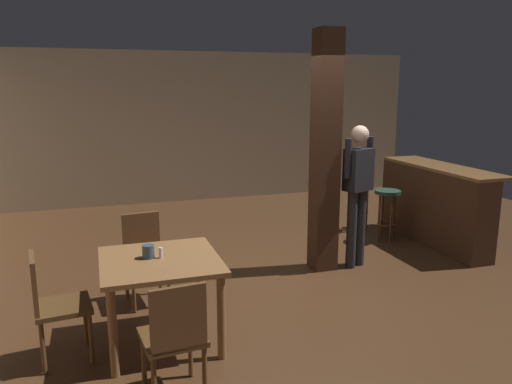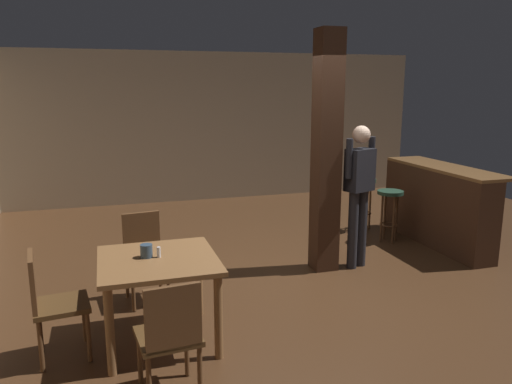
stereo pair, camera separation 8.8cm
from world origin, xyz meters
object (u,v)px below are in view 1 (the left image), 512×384
Objects in this scene: chair_north at (144,253)px; bar_stool_mid at (361,192)px; bar_stool_near at (387,203)px; dining_table at (160,272)px; standing_person at (358,186)px; chair_south at (175,334)px; salt_shaker at (161,253)px; bar_counter at (434,204)px; chair_west at (52,302)px; napkin_cup at (148,252)px.

chair_north is 1.11× the size of bar_stool_mid.
chair_north is 3.60m from bar_stool_near.
dining_table is 0.57× the size of standing_person.
bar_stool_near is at bearing 29.30° from dining_table.
standing_person is at bearing 38.73° from chair_south.
salt_shaker is 0.05× the size of standing_person.
bar_stool_near is (3.40, 1.89, -0.24)m from salt_shaker.
bar_stool_mid is at bearing 37.15° from dining_table.
chair_south is at bearing -89.18° from chair_north.
dining_table is at bearing -157.63° from bar_counter.
chair_west is 0.92m from salt_shaker.
napkin_cup is 0.15× the size of bar_stool_near.
chair_west is 1.00× the size of chair_north.
salt_shaker is (0.87, 0.06, 0.29)m from chair_west.
standing_person is 2.33× the size of bar_stool_near.
bar_counter is at bearing 21.31° from napkin_cup.
chair_west and chair_south have the same top height.
chair_north reaches higher than dining_table.
chair_north is at bearing -169.93° from bar_counter.
bar_stool_mid is at bearing 31.53° from chair_west.
bar_counter is (4.00, 2.51, 0.05)m from chair_south.
napkin_cup is at bearing -158.69° from bar_counter.
chair_west is at bearing -160.84° from bar_counter.
bar_counter reaches higher than bar_stool_near.
standing_person reaches higher than bar_stool_near.
bar_stool_near is (3.43, 2.78, 0.05)m from chair_south.
bar_stool_near is at bearing -84.67° from bar_stool_mid.
chair_south is at bearing -44.81° from chair_west.
salt_shaker is at bearing 62.06° from dining_table.
dining_table is 8.67× the size of napkin_cup.
chair_west is at bearing 135.19° from chair_south.
chair_south reaches higher than dining_table.
bar_stool_mid is (3.44, 2.49, -0.21)m from napkin_cup.
dining_table is 0.20m from napkin_cup.
chair_west is at bearing -177.25° from dining_table.
bar_stool_near is 0.63m from bar_stool_mid.
chair_west and chair_north have the same top height.
napkin_cup is 0.10m from salt_shaker.
chair_north is (-0.03, 1.79, 0.00)m from chair_south.
chair_south is 1.11× the size of bar_stool_mid.
standing_person is at bearing 22.98° from napkin_cup.
bar_stool_near is at bearing 39.05° from chair_south.
dining_table is 2.77m from standing_person.
chair_north is 0.44× the size of bar_counter.
bar_counter is at bearing 18.31° from standing_person.
salt_shaker reaches higher than bar_stool_near.
napkin_cup is at bearing -92.73° from chair_north.
bar_counter is (1.49, 0.49, -0.45)m from standing_person.
salt_shaker is (0.06, -0.90, 0.29)m from chair_north.
bar_stool_near is at bearing 29.11° from salt_shaker.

